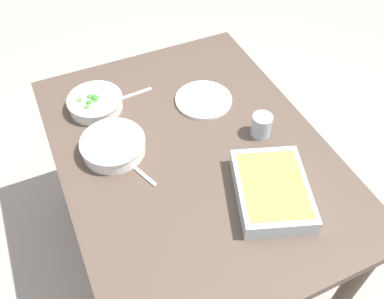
{
  "coord_description": "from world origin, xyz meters",
  "views": [
    {
      "loc": [
        -0.86,
        0.39,
        1.81
      ],
      "look_at": [
        0.0,
        0.0,
        0.74
      ],
      "focal_mm": 38.32,
      "sensor_mm": 36.0,
      "label": 1
    }
  ],
  "objects": [
    {
      "name": "stew_bowl",
      "position": [
        0.1,
        0.25,
        0.77
      ],
      "size": [
        0.22,
        0.22,
        0.06
      ],
      "color": "white",
      "rests_on": "dining_table"
    },
    {
      "name": "side_plate",
      "position": [
        0.21,
        -0.14,
        0.75
      ],
      "size": [
        0.22,
        0.22,
        0.01
      ],
      "primitive_type": "cylinder",
      "color": "white",
      "rests_on": "dining_table"
    },
    {
      "name": "spoon_by_broccoli",
      "position": [
        0.35,
        0.13,
        0.74
      ],
      "size": [
        0.03,
        0.18,
        0.01
      ],
      "color": "silver",
      "rests_on": "dining_table"
    },
    {
      "name": "drink_cup",
      "position": [
        -0.03,
        -0.26,
        0.78
      ],
      "size": [
        0.07,
        0.07,
        0.08
      ],
      "color": "#B2BCC6",
      "rests_on": "dining_table"
    },
    {
      "name": "spoon_by_stew",
      "position": [
        0.01,
        0.21,
        0.74
      ],
      "size": [
        0.17,
        0.08,
        0.01
      ],
      "color": "silver",
      "rests_on": "dining_table"
    },
    {
      "name": "baking_dish",
      "position": [
        -0.28,
        -0.15,
        0.77
      ],
      "size": [
        0.36,
        0.31,
        0.06
      ],
      "color": "silver",
      "rests_on": "dining_table"
    },
    {
      "name": "dining_table",
      "position": [
        0.0,
        0.0,
        0.65
      ],
      "size": [
        1.2,
        0.9,
        0.74
      ],
      "color": "#4C3D33",
      "rests_on": "ground_plane"
    },
    {
      "name": "broccoli_bowl",
      "position": [
        0.34,
        0.25,
        0.77
      ],
      "size": [
        0.21,
        0.21,
        0.06
      ],
      "color": "white",
      "rests_on": "dining_table"
    },
    {
      "name": "ground_plane",
      "position": [
        0.0,
        0.0,
        0.0
      ],
      "size": [
        6.0,
        6.0,
        0.0
      ],
      "primitive_type": "plane",
      "color": "#9E9389"
    }
  ]
}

